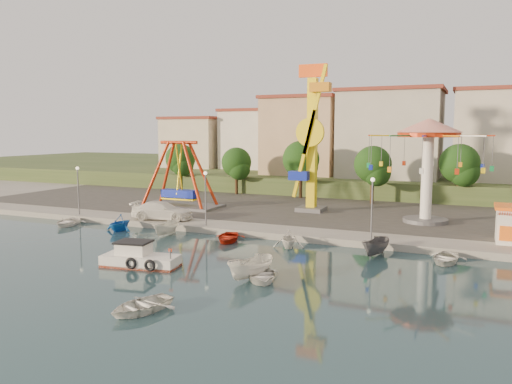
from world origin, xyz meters
The scene contains 32 objects.
ground centered at (0.00, 0.00, 0.00)m, with size 200.00×200.00×0.00m, color #132A36.
quay_deck centered at (0.00, 62.00, 0.30)m, with size 200.00×100.00×0.60m, color #9E998E.
asphalt_pad centered at (0.00, 30.00, 0.60)m, with size 90.00×28.00×0.01m, color #4C4944.
hill_terrace centered at (0.00, 67.00, 1.50)m, with size 200.00×60.00×3.00m, color #384C26.
pirate_ship_ride centered at (-16.75, 22.11, 4.39)m, with size 10.00×5.00×8.00m.
kamikaze_tower centered at (-1.07, 25.14, 8.60)m, with size 3.88×3.10×16.50m.
wave_swinger centered at (11.44, 23.26, 8.20)m, with size 11.60×11.60×10.40m.
lamp_post_0 centered at (-24.00, 13.00, 3.10)m, with size 0.14×0.14×5.00m, color #59595E.
lamp_post_1 centered at (-8.00, 13.00, 3.10)m, with size 0.14×0.14×5.00m, color #59595E.
lamp_post_2 centered at (8.00, 13.00, 3.10)m, with size 0.14×0.14×5.00m, color #59595E.
tree_0 centered at (-26.00, 36.98, 5.47)m, with size 4.60×4.60×7.19m.
tree_1 centered at (-16.00, 36.24, 5.20)m, with size 4.35×4.35×6.80m.
tree_2 centered at (-6.00, 35.81, 5.92)m, with size 5.02×5.02×7.85m.
tree_3 centered at (4.00, 34.36, 5.55)m, with size 4.68×4.68×7.32m.
tree_4 centered at (14.00, 37.35, 5.75)m, with size 4.86×4.86×7.60m.
building_0 centered at (-33.37, 46.06, 8.93)m, with size 9.26×9.53×11.87m, color beige.
building_1 centered at (-21.33, 51.38, 7.32)m, with size 12.33×9.01×8.63m, color silver.
building_2 centered at (-8.19, 51.96, 8.62)m, with size 11.95×9.28×11.23m, color tan.
building_3 centered at (5.60, 48.80, 7.60)m, with size 12.59×10.50×9.20m, color beige.
building_4 centered at (19.07, 52.20, 7.62)m, with size 10.75×9.23×9.24m, color beige.
cabin_motorboat centered at (-6.18, -0.04, 0.52)m, with size 5.82×2.99×1.95m.
rowboat_a centered at (3.24, 0.29, 0.41)m, with size 2.82×3.95×0.82m, color white.
rowboat_b centered at (-0.40, -7.63, 0.39)m, with size 2.70×3.77×0.78m, color white.
skiff centered at (2.59, 0.22, 0.77)m, with size 1.49×3.97×1.53m, color white.
van centered at (-13.75, 14.00, 1.52)m, with size 2.58×6.34×1.84m, color white.
moored_boat_0 centered at (-22.62, 9.80, 0.40)m, with size 2.77×3.88×0.80m, color white.
moored_boat_1 centered at (-15.89, 9.80, 0.82)m, with size 2.69×3.12×1.64m, color blue.
moored_boat_2 centered at (-10.47, 9.80, 0.68)m, with size 1.32×3.52×1.36m, color silver.
moored_boat_3 centered at (-3.97, 9.80, 0.39)m, with size 2.71×3.80×0.79m, color #B4220E.
moored_boat_4 centered at (1.75, 9.80, 0.79)m, with size 2.58×2.99×1.57m, color white.
moored_boat_5 centered at (8.99, 9.80, 0.72)m, with size 1.41×3.74×1.45m, color #4F4E53.
moored_boat_6 centered at (14.10, 9.80, 0.39)m, with size 2.67×3.74×0.77m, color silver.
Camera 1 is at (15.76, -28.86, 9.71)m, focal length 35.00 mm.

